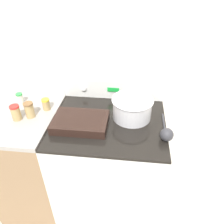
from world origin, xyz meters
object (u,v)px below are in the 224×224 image
spice_jar_red_cap (16,113)px  spice_jar_green_cap (20,98)px  ladle (167,134)px  casserole_dish (81,122)px  spice_jar_yellow_cap (46,104)px  spice_jar_brown_cap (29,110)px  mixing_bowl (132,107)px

spice_jar_red_cap → spice_jar_green_cap: 0.21m
ladle → spice_jar_red_cap: size_ratio=2.80×
casserole_dish → spice_jar_yellow_cap: spice_jar_yellow_cap is taller
casserole_dish → spice_jar_brown_cap: 0.37m
mixing_bowl → ladle: size_ratio=0.94×
casserole_dish → spice_jar_yellow_cap: 0.32m
ladle → spice_jar_green_cap: spice_jar_green_cap is taller
spice_jar_red_cap → mixing_bowl: bearing=9.4°
spice_jar_brown_cap → spice_jar_yellow_cap: bearing=51.4°
ladle → spice_jar_green_cap: size_ratio=3.71×
spice_jar_yellow_cap → spice_jar_red_cap: (-0.16, -0.14, 0.01)m
spice_jar_yellow_cap → spice_jar_red_cap: bearing=-138.7°
ladle → spice_jar_brown_cap: size_ratio=2.73×
spice_jar_yellow_cap → mixing_bowl: bearing=-0.9°
mixing_bowl → spice_jar_green_cap: (-0.84, 0.07, -0.03)m
mixing_bowl → ladle: bearing=-43.2°
mixing_bowl → spice_jar_red_cap: mixing_bowl is taller
ladle → spice_jar_green_cap: 1.10m
spice_jar_brown_cap → spice_jar_red_cap: spice_jar_brown_cap is taller
mixing_bowl → ladle: 0.30m
spice_jar_yellow_cap → spice_jar_brown_cap: (-0.08, -0.10, 0.01)m
mixing_bowl → spice_jar_brown_cap: mixing_bowl is taller
mixing_bowl → casserole_dish: size_ratio=0.79×
mixing_bowl → spice_jar_yellow_cap: size_ratio=3.28×
spice_jar_yellow_cap → ladle: bearing=-14.4°
mixing_bowl → casserole_dish: bearing=-158.0°
casserole_dish → spice_jar_yellow_cap: (-0.28, 0.14, 0.02)m
spice_jar_green_cap → spice_jar_yellow_cap: bearing=-15.5°
casserole_dish → spice_jar_green_cap: bearing=158.0°
ladle → spice_jar_green_cap: bearing=165.4°
casserole_dish → spice_jar_yellow_cap: size_ratio=4.14×
ladle → spice_jar_brown_cap: bearing=172.8°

